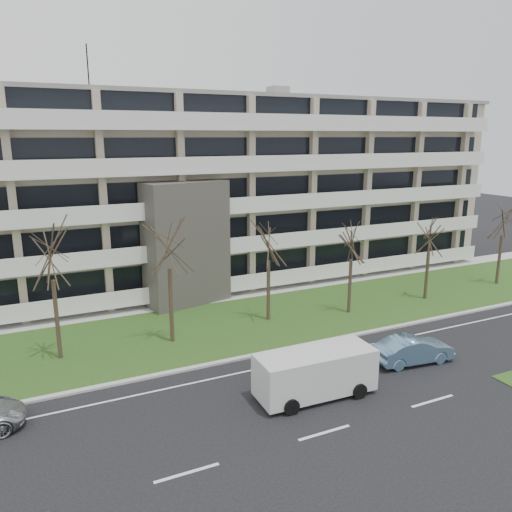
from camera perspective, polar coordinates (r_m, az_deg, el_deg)
ground at (r=22.36m, az=7.83°, el=-19.38°), size 160.00×160.00×0.00m
grass_verge at (r=32.75m, az=-4.77°, el=-8.13°), size 90.00×10.00×0.06m
curb at (r=28.49m, az=-1.14°, el=-11.47°), size 90.00×0.35×0.12m
sidewalk at (r=37.64m, az=-7.74°, el=-5.27°), size 90.00×2.00×0.08m
lane_edge_line at (r=27.28m, az=0.19°, el=-12.78°), size 90.00×0.12×0.01m
apartment_building at (r=42.45m, az=-10.92°, el=7.25°), size 60.50×15.10×18.75m
blue_sedan at (r=29.02m, az=17.50°, el=-10.18°), size 4.63×2.05×1.48m
white_van at (r=24.42m, az=6.96°, el=-12.73°), size 5.83×2.55×2.23m
tree_2 at (r=28.54m, az=-22.50°, el=0.87°), size 4.08×4.08×8.17m
tree_3 at (r=29.10m, az=-10.00°, el=1.93°), size 4.08×4.08×8.16m
tree_4 at (r=32.35m, az=1.46°, el=2.23°), size 3.70×3.70×7.40m
tree_5 at (r=34.45m, az=10.92°, el=2.03°), size 3.45×3.45×6.90m
tree_6 at (r=39.08m, az=19.29°, el=2.52°), size 3.31×3.31×6.61m
tree_7 at (r=45.36m, az=26.51°, el=4.14°), size 3.73×3.73×7.46m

